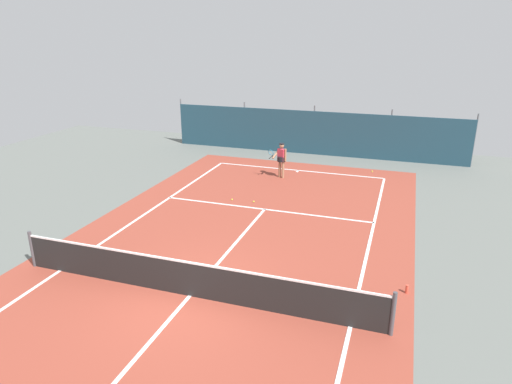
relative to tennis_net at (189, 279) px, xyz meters
The scene contains 9 objects.
ground_plane 0.51m from the tennis_net, ahead, with size 36.00×36.00×0.00m, color slate.
court_surface 0.51m from the tennis_net, ahead, with size 11.02×26.60×0.01m.
tennis_net is the anchor object (origin of this frame).
back_fence 15.78m from the tennis_net, 90.00° to the left, with size 16.30×0.98×2.70m.
tennis_player 10.56m from the tennis_net, 92.77° to the left, with size 0.85×0.64×1.64m.
tennis_ball_near_player 7.06m from the tennis_net, 95.34° to the left, with size 0.07×0.07×0.07m, color #CCDB33.
tennis_ball_midcourt 7.14m from the tennis_net, 102.70° to the left, with size 0.07×0.07×0.07m, color #CCDB33.
tennis_ball_by_sideline 13.29m from the tennis_net, 74.81° to the left, with size 0.07×0.07×0.07m, color #CCDB33.
water_bottle 5.66m from the tennis_net, 19.99° to the left, with size 0.08×0.08×0.24m, color #D84C38.
Camera 1 is at (4.87, -9.10, 6.45)m, focal length 31.86 mm.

